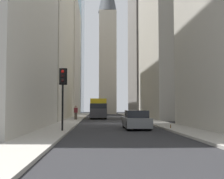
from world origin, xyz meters
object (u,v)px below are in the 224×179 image
pedestrian (76,112)px  discarded_bottle (171,126)px  delivery_truck (98,108)px  traffic_light_foreground (63,84)px  hatchback_grey (136,120)px

pedestrian → discarded_bottle: bearing=-151.0°
delivery_truck → traffic_light_foreground: (-22.16, 2.41, 1.69)m
discarded_bottle → hatchback_grey: bearing=70.6°
delivery_truck → traffic_light_foreground: 22.35m
delivery_truck → hatchback_grey: 19.52m
traffic_light_foreground → delivery_truck: bearing=-6.2°
traffic_light_foreground → pedestrian: (16.40, 0.36, -2.08)m
pedestrian → discarded_bottle: size_ratio=6.31×
traffic_light_foreground → discarded_bottle: traffic_light_foreground is taller
hatchback_grey → discarded_bottle: size_ratio=15.93×
hatchback_grey → pedestrian: size_ratio=2.53×
hatchback_grey → pedestrian: 14.66m
traffic_light_foreground → discarded_bottle: bearing=-75.3°
pedestrian → discarded_bottle: pedestrian is taller
hatchback_grey → traffic_light_foreground: traffic_light_foreground is taller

